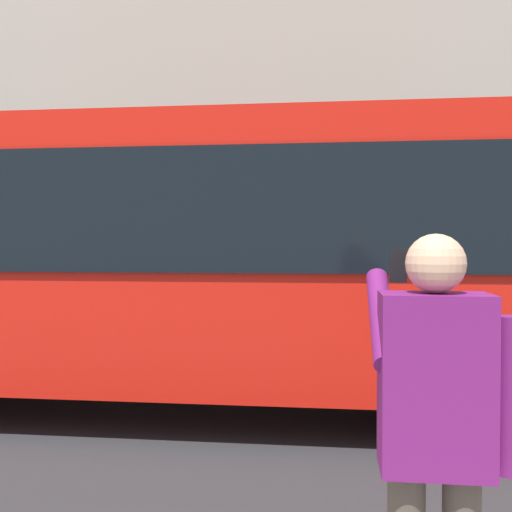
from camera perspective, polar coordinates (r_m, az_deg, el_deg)
ground_plane at (r=6.82m, az=8.67°, el=-14.11°), size 60.00×60.00×0.00m
building_facade_far at (r=14.00m, az=7.91°, el=18.68°), size 28.00×1.55×12.00m
red_bus at (r=6.53m, az=-8.49°, el=0.16°), size 9.05×2.54×3.08m
pedestrian_photographer at (r=2.38m, az=16.81°, el=-15.23°), size 0.53×0.52×1.70m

